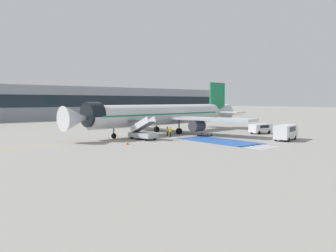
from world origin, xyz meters
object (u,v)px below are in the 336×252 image
at_px(baggage_cart, 204,134).
at_px(ground_crew_1, 167,131).
at_px(airliner, 164,115).
at_px(ground_crew_0, 170,131).
at_px(service_van_0, 286,131).
at_px(traffic_cone_0, 127,142).
at_px(boarding_stairs_forward, 143,133).
at_px(terminal_building, 79,103).
at_px(service_van_1, 260,128).
at_px(fuel_tanker, 133,118).

xyz_separation_m(baggage_cart, ground_crew_1, (-5.24, 3.91, 0.70)).
relative_size(airliner, ground_crew_0, 24.56).
xyz_separation_m(service_van_0, traffic_cone_0, (-22.07, 11.11, -1.12)).
distance_m(boarding_stairs_forward, baggage_cart, 11.83).
xyz_separation_m(boarding_stairs_forward, terminal_building, (18.80, 68.32, 4.61)).
height_order(service_van_1, ground_crew_0, service_van_1).
bearing_deg(terminal_building, boarding_stairs_forward, -105.39).
xyz_separation_m(fuel_tanker, ground_crew_1, (-10.40, -27.44, -0.70)).
bearing_deg(boarding_stairs_forward, airliner, 25.65).
bearing_deg(terminal_building, ground_crew_0, -100.72).
height_order(fuel_tanker, traffic_cone_0, fuel_tanker).
xyz_separation_m(fuel_tanker, terminal_building, (2.05, 39.24, 3.91)).
bearing_deg(service_van_0, airliner, 7.56).
height_order(service_van_0, ground_crew_1, service_van_0).
distance_m(boarding_stairs_forward, ground_crew_1, 6.56).
bearing_deg(ground_crew_0, service_van_1, 133.14).
bearing_deg(service_van_0, service_van_1, -47.78).
distance_m(baggage_cart, terminal_building, 71.16).
distance_m(service_van_1, baggage_cart, 11.77).
bearing_deg(ground_crew_0, fuel_tanker, -137.09).
relative_size(service_van_0, baggage_cart, 2.07).
relative_size(ground_crew_1, traffic_cone_0, 2.83).
height_order(service_van_1, baggage_cart, service_van_1).
bearing_deg(traffic_cone_0, airliner, 34.02).
height_order(airliner, service_van_0, airliner).
bearing_deg(fuel_tanker, boarding_stairs_forward, -25.00).
distance_m(traffic_cone_0, terminal_building, 76.13).
distance_m(baggage_cart, ground_crew_1, 6.58).
height_order(fuel_tanker, service_van_0, fuel_tanker).
bearing_deg(ground_crew_1, terminal_building, -9.74).
bearing_deg(boarding_stairs_forward, baggage_cart, -18.43).
height_order(baggage_cart, ground_crew_1, ground_crew_1).
relative_size(fuel_tanker, ground_crew_1, 6.10).
relative_size(fuel_tanker, baggage_cart, 3.62).
bearing_deg(terminal_building, ground_crew_1, -100.58).
bearing_deg(airliner, baggage_cart, -166.91).
distance_m(boarding_stairs_forward, ground_crew_0, 5.92).
xyz_separation_m(fuel_tanker, ground_crew_0, (-10.83, -28.81, -0.69)).
relative_size(boarding_stairs_forward, ground_crew_1, 3.25).
distance_m(service_van_1, ground_crew_0, 17.94).
relative_size(service_van_0, ground_crew_1, 3.48).
bearing_deg(fuel_tanker, airliner, -14.10).
bearing_deg(fuel_tanker, ground_crew_0, -15.68).
bearing_deg(fuel_tanker, traffic_cone_0, -28.84).
height_order(fuel_tanker, ground_crew_1, fuel_tanker).
height_order(baggage_cart, ground_crew_0, ground_crew_0).
bearing_deg(boarding_stairs_forward, service_van_1, -22.06).
relative_size(service_van_1, traffic_cone_0, 8.00).
xyz_separation_m(service_van_0, baggage_cart, (-5.28, 12.57, -1.16)).
height_order(airliner, ground_crew_1, airliner).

